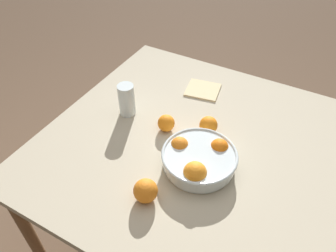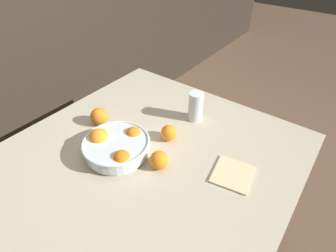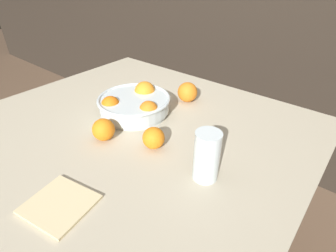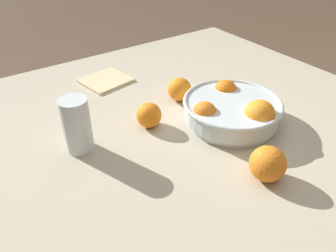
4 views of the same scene
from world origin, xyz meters
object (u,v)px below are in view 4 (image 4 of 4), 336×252
(juice_glass, at_px, (77,127))
(orange_loose_front, at_px, (149,115))
(fruit_bowl, at_px, (232,110))
(orange_loose_aside, at_px, (180,89))
(orange_loose_near_bowl, at_px, (268,164))

(juice_glass, relative_size, orange_loose_front, 2.04)
(fruit_bowl, bearing_deg, orange_loose_aside, -76.67)
(orange_loose_near_bowl, xyz_separation_m, orange_loose_front, (0.11, -0.33, -0.01))
(fruit_bowl, distance_m, orange_loose_front, 0.23)
(orange_loose_front, bearing_deg, juice_glass, -3.33)
(orange_loose_aside, bearing_deg, orange_loose_near_bowl, 82.74)
(orange_loose_front, xyz_separation_m, orange_loose_aside, (-0.16, -0.07, 0.00))
(fruit_bowl, xyz_separation_m, orange_loose_front, (0.20, -0.12, -0.01))
(orange_loose_near_bowl, height_order, orange_loose_front, orange_loose_near_bowl)
(juice_glass, height_order, orange_loose_aside, juice_glass)
(orange_loose_front, bearing_deg, fruit_bowl, 149.59)
(orange_loose_near_bowl, distance_m, orange_loose_aside, 0.40)
(juice_glass, relative_size, orange_loose_near_bowl, 1.75)
(orange_loose_aside, bearing_deg, orange_loose_front, 23.91)
(orange_loose_near_bowl, bearing_deg, juice_glass, -48.25)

